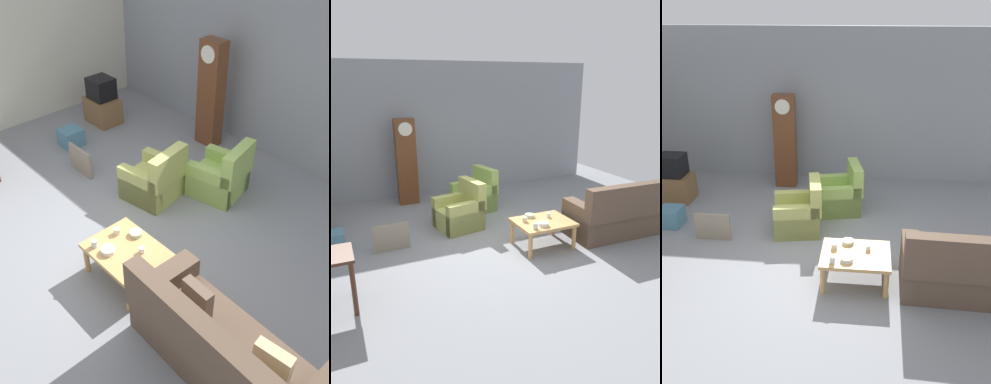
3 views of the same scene
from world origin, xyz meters
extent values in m
plane|color=gray|center=(0.00, 0.00, 0.00)|extent=(10.40, 10.40, 0.00)
cube|color=gray|center=(0.00, 3.60, 1.60)|extent=(8.40, 0.16, 3.20)
cube|color=brown|center=(2.31, -0.39, 0.22)|extent=(2.13, 0.91, 0.44)
cube|color=brown|center=(2.29, -0.75, 0.74)|extent=(2.11, 0.27, 0.60)
cube|color=brown|center=(1.38, -0.36, 0.34)|extent=(0.27, 0.85, 0.68)
cube|color=#C6B284|center=(2.79, -0.36, 0.62)|extent=(0.37, 0.16, 0.36)
cube|color=brown|center=(1.83, -0.33, 0.62)|extent=(0.37, 0.14, 0.36)
cube|color=tan|center=(-0.43, 1.04, 0.20)|extent=(0.88, 0.88, 0.40)
cube|color=tan|center=(-0.12, 1.10, 0.66)|extent=(0.31, 0.78, 0.52)
cube|color=tan|center=(-0.49, 1.34, 0.30)|extent=(0.78, 0.29, 0.60)
cube|color=tan|center=(-0.38, 0.74, 0.30)|extent=(0.78, 0.29, 0.60)
cube|color=#9CBF5C|center=(0.20, 1.88, 0.20)|extent=(0.90, 0.90, 0.40)
cube|color=#9CBF5C|center=(0.52, 1.95, 0.66)|extent=(0.34, 0.78, 0.52)
cube|color=#9CBF5C|center=(0.14, 2.17, 0.30)|extent=(0.78, 0.32, 0.60)
cube|color=#9CBF5C|center=(0.27, 1.58, 0.30)|extent=(0.78, 0.32, 0.60)
cube|color=tan|center=(0.63, -0.32, 0.44)|extent=(0.96, 0.76, 0.05)
cylinder|color=tan|center=(0.21, -0.64, 0.21)|extent=(0.07, 0.07, 0.41)
cylinder|color=tan|center=(1.05, -0.64, 0.21)|extent=(0.07, 0.07, 0.41)
cylinder|color=tan|center=(0.21, 0.00, 0.21)|extent=(0.07, 0.07, 0.41)
cylinder|color=tan|center=(1.05, 0.00, 0.21)|extent=(0.07, 0.07, 0.41)
cube|color=brown|center=(-0.99, 2.97, 0.98)|extent=(0.44, 0.28, 1.96)
cylinder|color=silver|center=(-0.99, 2.82, 1.74)|extent=(0.30, 0.02, 0.30)
cube|color=brown|center=(-3.05, 2.01, 0.26)|extent=(0.68, 0.52, 0.53)
cube|color=black|center=(-3.05, 2.01, 0.74)|extent=(0.48, 0.44, 0.42)
cube|color=gray|center=(-1.77, 0.59, 0.23)|extent=(0.60, 0.05, 0.47)
cube|color=teal|center=(-2.68, 0.98, 0.17)|extent=(0.37, 0.39, 0.33)
cylinder|color=white|center=(0.80, -0.21, 0.50)|extent=(0.07, 0.07, 0.08)
cylinder|color=silver|center=(0.33, -0.58, 0.51)|extent=(0.08, 0.08, 0.10)
cylinder|color=beige|center=(0.33, -0.23, 0.51)|extent=(0.09, 0.09, 0.08)
cylinder|color=white|center=(0.52, -0.51, 0.49)|extent=(0.17, 0.17, 0.06)
cylinder|color=#B2C69E|center=(0.51, -0.07, 0.49)|extent=(0.17, 0.17, 0.05)
camera|label=1|loc=(3.70, -2.53, 4.13)|focal=39.77mm
camera|label=2|loc=(-2.54, -5.30, 2.79)|focal=34.37mm
camera|label=3|loc=(0.74, -5.22, 3.64)|focal=39.05mm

